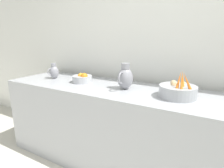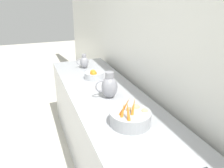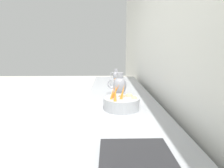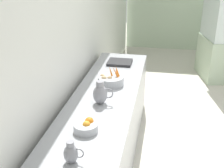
{
  "view_description": "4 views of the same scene",
  "coord_description": "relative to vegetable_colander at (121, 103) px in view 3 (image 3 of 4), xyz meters",
  "views": [
    {
      "loc": [
        0.12,
        0.41,
        1.36
      ],
      "look_at": [
        -1.31,
        -0.41,
        0.95
      ],
      "focal_mm": 30.05,
      "sensor_mm": 36.0,
      "label": 1
    },
    {
      "loc": [
        -0.81,
        1.47,
        1.79
      ],
      "look_at": [
        -1.47,
        -0.26,
        1.05
      ],
      "focal_mm": 36.39,
      "sensor_mm": 36.0,
      "label": 2
    },
    {
      "loc": [
        -1.35,
        1.65,
        1.39
      ],
      "look_at": [
        -1.4,
        -0.4,
        0.99
      ],
      "focal_mm": 29.3,
      "sensor_mm": 36.0,
      "label": 3
    },
    {
      "loc": [
        -0.87,
        -3.01,
        2.29
      ],
      "look_at": [
        -1.4,
        -0.14,
        1.0
      ],
      "focal_mm": 46.74,
      "sensor_mm": 36.0,
      "label": 4
    }
  ],
  "objects": [
    {
      "name": "metal_pitcher_short",
      "position": [
        -0.02,
        -1.47,
        0.03
      ],
      "size": [
        0.16,
        0.11,
        0.19
      ],
      "color": "gray",
      "rests_on": "prep_counter"
    },
    {
      "name": "orange_bowl",
      "position": [
        -0.02,
        -1.03,
        -0.01
      ],
      "size": [
        0.22,
        0.22,
        0.11
      ],
      "color": "#ADAFB5",
      "rests_on": "prep_counter"
    },
    {
      "name": "counter_sink_basin",
      "position": [
        -0.01,
        0.75,
        -0.04
      ],
      "size": [
        0.34,
        0.3,
        0.04
      ],
      "primitive_type": "cube",
      "color": "#232326",
      "rests_on": "prep_counter"
    },
    {
      "name": "tile_wall_left",
      "position": [
        -0.48,
        0.17,
        0.58
      ],
      "size": [
        0.1,
        8.4,
        3.0
      ],
      "primitive_type": "cube",
      "color": "silver",
      "rests_on": "ground_plane"
    },
    {
      "name": "prep_counter",
      "position": [
        -0.02,
        -0.33,
        -0.49
      ],
      "size": [
        0.71,
        3.06,
        0.87
      ],
      "primitive_type": "cube",
      "color": "#9EA0A5",
      "rests_on": "ground_plane"
    },
    {
      "name": "metal_pitcher_tall",
      "position": [
        -0.01,
        -0.5,
        0.06
      ],
      "size": [
        0.21,
        0.15,
        0.25
      ],
      "color": "gray",
      "rests_on": "prep_counter"
    },
    {
      "name": "vegetable_colander",
      "position": [
        0.0,
        0.0,
        0.0
      ],
      "size": [
        0.31,
        0.31,
        0.23
      ],
      "color": "#9EA0A5",
      "rests_on": "prep_counter"
    }
  ]
}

